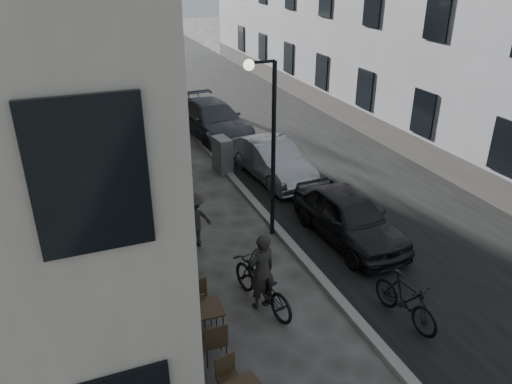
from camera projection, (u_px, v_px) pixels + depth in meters
ground at (395, 379)px, 9.64m from camera, size 120.00×120.00×0.00m
road at (263, 122)px, 24.34m from camera, size 7.30×60.00×0.00m
kerb at (191, 130)px, 23.10m from camera, size 0.25×60.00×0.12m
streetlamp_near at (268, 131)px, 13.25m from camera, size 0.90×0.28×5.09m
streetlamp_far at (168, 55)px, 23.32m from camera, size 0.90×0.28×5.09m
tree_near at (154, 15)px, 25.21m from camera, size 2.40×2.40×5.70m
tree_far at (135, 4)px, 30.24m from camera, size 2.40×2.40×5.70m
bistro_set_b at (206, 320)px, 10.41m from camera, size 0.71×1.69×0.99m
bistro_set_c at (185, 293)px, 11.27m from camera, size 0.68×1.63×0.96m
utility_cabinet at (222, 155)px, 18.55m from camera, size 0.58×0.94×1.33m
bicycle at (262, 285)px, 11.42m from camera, size 1.24×2.31×1.15m
cyclist_rider at (262, 271)px, 11.26m from camera, size 0.77×0.60×1.89m
pedestrian_near at (154, 199)px, 14.94m from camera, size 0.90×0.78×1.58m
pedestrian_mid at (194, 220)px, 13.68m from camera, size 1.16×0.81×1.64m
pedestrian_far at (174, 173)px, 16.29m from camera, size 1.12×0.51×1.88m
car_near at (349, 216)px, 14.10m from camera, size 1.91×4.31×1.44m
car_mid at (273, 160)px, 17.98m from camera, size 1.84×4.37×1.40m
car_far at (213, 120)px, 22.18m from camera, size 2.66×5.47×1.53m
moped at (406, 299)px, 10.95m from camera, size 0.78×1.93×1.13m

